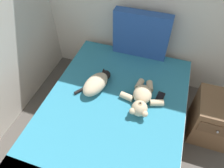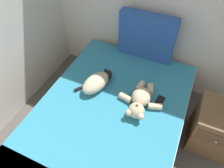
{
  "view_description": "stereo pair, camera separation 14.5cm",
  "coord_description": "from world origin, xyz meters",
  "px_view_note": "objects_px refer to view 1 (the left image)",
  "views": [
    {
      "loc": [
        1.53,
        2.07,
        2.12
      ],
      "look_at": [
        1.09,
        3.4,
        0.58
      ],
      "focal_mm": 32.89,
      "sensor_mm": 36.0,
      "label": 1
    },
    {
      "loc": [
        1.67,
        2.12,
        2.12
      ],
      "look_at": [
        1.09,
        3.4,
        0.58
      ],
      "focal_mm": 32.89,
      "sensor_mm": 36.0,
      "label": 2
    }
  ],
  "objects_px": {
    "teddy_bear": "(142,99)",
    "nightstand": "(213,118)",
    "cat": "(97,83)",
    "cell_phone": "(160,97)",
    "patterned_cushion": "(141,35)",
    "bed": "(112,125)"
  },
  "relations": [
    {
      "from": "patterned_cushion",
      "to": "cat",
      "type": "bearing_deg",
      "value": -112.59
    },
    {
      "from": "nightstand",
      "to": "patterned_cushion",
      "type": "bearing_deg",
      "value": 151.5
    },
    {
      "from": "cat",
      "to": "nightstand",
      "type": "xyz_separation_m",
      "value": [
        1.24,
        0.17,
        -0.31
      ]
    },
    {
      "from": "bed",
      "to": "cat",
      "type": "distance_m",
      "value": 0.46
    },
    {
      "from": "teddy_bear",
      "to": "nightstand",
      "type": "relative_size",
      "value": 0.93
    },
    {
      "from": "bed",
      "to": "nightstand",
      "type": "bearing_deg",
      "value": 22.02
    },
    {
      "from": "patterned_cushion",
      "to": "cell_phone",
      "type": "relative_size",
      "value": 4.06
    },
    {
      "from": "teddy_bear",
      "to": "cat",
      "type": "bearing_deg",
      "value": 174.08
    },
    {
      "from": "cat",
      "to": "cell_phone",
      "type": "height_order",
      "value": "cat"
    },
    {
      "from": "teddy_bear",
      "to": "nightstand",
      "type": "height_order",
      "value": "teddy_bear"
    },
    {
      "from": "patterned_cushion",
      "to": "teddy_bear",
      "type": "height_order",
      "value": "patterned_cushion"
    },
    {
      "from": "cell_phone",
      "to": "nightstand",
      "type": "bearing_deg",
      "value": 9.71
    },
    {
      "from": "bed",
      "to": "teddy_bear",
      "type": "xyz_separation_m",
      "value": [
        0.25,
        0.18,
        0.32
      ]
    },
    {
      "from": "teddy_bear",
      "to": "bed",
      "type": "bearing_deg",
      "value": -143.5
    },
    {
      "from": "cat",
      "to": "nightstand",
      "type": "height_order",
      "value": "cat"
    },
    {
      "from": "patterned_cushion",
      "to": "cat",
      "type": "relative_size",
      "value": 1.51
    },
    {
      "from": "patterned_cushion",
      "to": "cat",
      "type": "height_order",
      "value": "patterned_cushion"
    },
    {
      "from": "patterned_cushion",
      "to": "cell_phone",
      "type": "bearing_deg",
      "value": -59.56
    },
    {
      "from": "nightstand",
      "to": "teddy_bear",
      "type": "bearing_deg",
      "value": -163.51
    },
    {
      "from": "cat",
      "to": "cell_phone",
      "type": "xyz_separation_m",
      "value": [
        0.65,
        0.07,
        -0.07
      ]
    },
    {
      "from": "bed",
      "to": "cell_phone",
      "type": "distance_m",
      "value": 0.57
    },
    {
      "from": "cat",
      "to": "patterned_cushion",
      "type": "bearing_deg",
      "value": 67.41
    }
  ]
}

